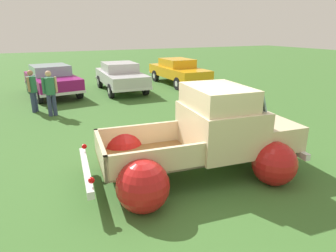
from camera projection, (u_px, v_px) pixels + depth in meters
ground_plane at (192, 173)px, 6.51m from camera, size 80.00×80.00×0.00m
vintage_pickup_truck at (209, 139)px, 6.40m from camera, size 4.79×3.14×1.96m
show_car_0 at (52, 79)px, 13.93m from camera, size 2.41×4.35×1.43m
show_car_1 at (121, 76)px, 14.95m from camera, size 2.04×4.39×1.43m
show_car_2 at (178, 70)px, 16.84m from camera, size 1.84×4.67×1.43m
spectator_1 at (32, 89)px, 11.09m from camera, size 0.46×0.51×1.60m
spectator_2 at (50, 91)px, 10.57m from camera, size 0.54×0.40×1.65m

